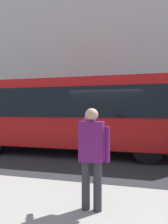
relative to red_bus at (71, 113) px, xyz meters
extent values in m
plane|color=#2B2B2D|center=(-1.58, 0.18, -1.68)|extent=(60.00, 60.00, 0.00)
cube|color=beige|center=(-1.58, -6.62, 4.32)|extent=(28.00, 0.80, 12.00)
cube|color=red|center=(-0.02, -0.01, 0.02)|extent=(9.00, 2.50, 2.60)
cube|color=black|center=(-0.02, 1.25, 0.42)|extent=(7.60, 0.06, 1.10)
cylinder|color=black|center=(2.98, -1.11, -1.18)|extent=(1.00, 0.28, 1.00)
cylinder|color=black|center=(-3.02, -1.11, -1.18)|extent=(1.00, 0.28, 1.00)
cylinder|color=black|center=(-3.02, 1.09, -1.18)|extent=(1.00, 0.28, 1.00)
cylinder|color=#2D2D33|center=(-2.00, 4.86, -1.12)|extent=(0.14, 0.14, 0.82)
cylinder|color=#2D2D33|center=(-1.80, 4.86, -1.12)|extent=(0.14, 0.14, 0.82)
cube|color=#6B1960|center=(-1.90, 4.86, -0.38)|extent=(0.40, 0.24, 0.66)
sphere|color=#D8A884|center=(-1.90, 4.86, 0.06)|extent=(0.22, 0.22, 0.22)
cylinder|color=#6B1960|center=(-2.16, 4.86, -0.42)|extent=(0.09, 0.09, 0.58)
cylinder|color=#6B1960|center=(-1.72, 4.70, -0.16)|extent=(0.09, 0.48, 0.37)
cube|color=black|center=(-1.80, 4.56, 0.04)|extent=(0.07, 0.01, 0.14)
camera|label=1|loc=(-2.58, 8.13, 0.15)|focal=32.28mm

